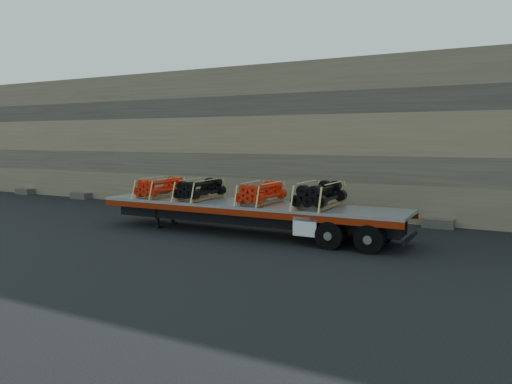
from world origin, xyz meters
TOP-DOWN VIEW (x-y plane):
  - ground at (0.00, 0.00)m, footprint 120.00×120.00m
  - rock_wall at (0.00, 6.50)m, footprint 44.00×3.00m
  - trailer at (0.99, -0.11)m, footprint 11.85×2.44m
  - bundle_front at (-3.02, -0.17)m, footprint 1.07×2.10m
  - bundle_midfront at (-1.10, -0.14)m, footprint 1.08×2.12m
  - bundle_midrear at (1.57, -0.10)m, footprint 1.08×2.11m
  - bundle_rear at (3.82, -0.07)m, footprint 1.21×2.36m

SIDE VIEW (x-z plane):
  - ground at x=0.00m, z-range 0.00..0.00m
  - trailer at x=0.99m, z-range 0.00..1.18m
  - bundle_front at x=-3.02m, z-range 1.18..1.92m
  - bundle_midrear at x=1.57m, z-range 1.18..1.92m
  - bundle_midfront at x=-1.10m, z-range 1.18..1.93m
  - bundle_rear at x=3.82m, z-range 1.18..2.01m
  - rock_wall at x=0.00m, z-range 0.00..7.00m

